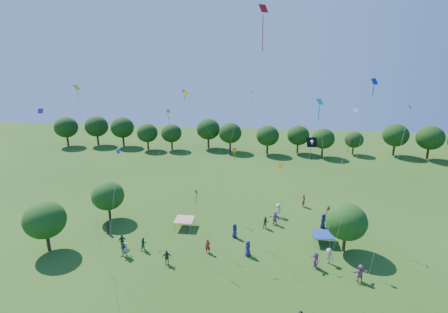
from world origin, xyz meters
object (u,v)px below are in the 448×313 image
(pirate_kite, at_px, (311,145))
(red_high_kite, at_px, (252,59))
(near_tree_west, at_px, (45,220))
(tent_red_stripe, at_px, (184,220))
(near_tree_east, at_px, (346,222))
(near_tree_north, at_px, (108,196))
(tent_blue, at_px, (323,234))

(pirate_kite, height_order, red_high_kite, red_high_kite)
(near_tree_west, bearing_deg, tent_red_stripe, 27.16)
(near_tree_east, xyz_separation_m, red_high_kite, (-10.11, -2.91, 16.46))
(pirate_kite, bearing_deg, near_tree_east, -5.58)
(pirate_kite, bearing_deg, near_tree_north, 171.17)
(near_tree_west, bearing_deg, near_tree_east, 6.75)
(near_tree_west, distance_m, tent_blue, 30.01)
(near_tree_west, height_order, near_tree_east, near_tree_west)
(near_tree_north, relative_size, tent_red_stripe, 2.29)
(near_tree_west, bearing_deg, near_tree_north, 67.22)
(near_tree_north, xyz_separation_m, pirate_kite, (24.02, -3.73, 8.32))
(tent_blue, bearing_deg, near_tree_west, -170.05)
(near_tree_west, relative_size, tent_red_stripe, 2.51)
(near_tree_west, xyz_separation_m, near_tree_east, (31.41, 3.72, -0.14))
(tent_blue, distance_m, pirate_kite, 10.76)
(tent_red_stripe, bearing_deg, tent_blue, -5.80)
(near_tree_east, relative_size, red_high_kite, 0.23)
(near_tree_west, distance_m, red_high_kite, 26.85)
(near_tree_north, bearing_deg, tent_red_stripe, -5.96)
(pirate_kite, bearing_deg, near_tree_west, -171.43)
(tent_red_stripe, height_order, red_high_kite, red_high_kite)
(near_tree_north, distance_m, red_high_kite, 25.54)
(near_tree_east, distance_m, tent_blue, 3.43)
(near_tree_west, relative_size, near_tree_east, 1.03)
(near_tree_east, distance_m, pirate_kite, 9.08)
(tent_blue, distance_m, red_high_kite, 21.01)
(tent_red_stripe, relative_size, pirate_kite, 0.20)
(near_tree_west, relative_size, near_tree_north, 1.10)
(tent_blue, bearing_deg, near_tree_east, -36.44)
(tent_red_stripe, distance_m, pirate_kite, 17.74)
(near_tree_west, bearing_deg, tent_blue, 9.95)
(near_tree_north, bearing_deg, tent_blue, -5.86)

